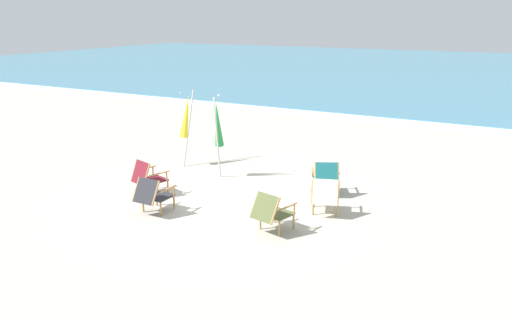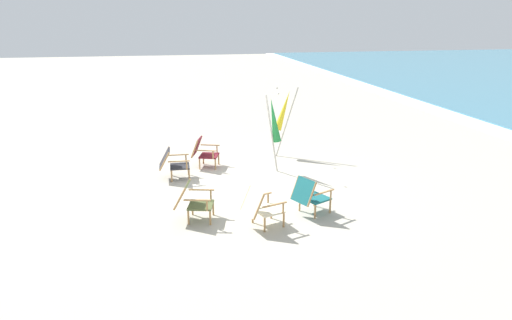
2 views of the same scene
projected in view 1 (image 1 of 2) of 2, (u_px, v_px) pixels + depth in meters
name	position (u px, v px, depth m)	size (l,w,h in m)	color
ground_plane	(229.00, 195.00, 11.38)	(80.00, 80.00, 0.00)	#B7AF9E
sea	(438.00, 70.00, 37.07)	(80.00, 40.00, 0.10)	teal
surf_band	(358.00, 117.00, 19.85)	(80.00, 1.10, 0.06)	white
beach_chair_back_left	(325.00, 195.00, 10.16)	(0.77, 0.87, 0.80)	beige
beach_chair_back_right	(326.00, 177.00, 11.28)	(0.82, 0.89, 0.80)	#196066
beach_chair_front_left	(271.00, 211.00, 9.34)	(0.73, 0.87, 0.78)	#515B33
beach_chair_front_right	(153.00, 194.00, 10.22)	(0.61, 0.77, 0.78)	#28282D
beach_chair_far_center	(148.00, 177.00, 11.30)	(0.75, 0.83, 0.81)	maroon
umbrella_furled_green	(218.00, 125.00, 12.18)	(0.29, 0.47, 2.10)	#B7B2A8
umbrella_furled_yellow	(186.00, 117.00, 13.35)	(0.26, 0.74, 2.04)	#B7B2A8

